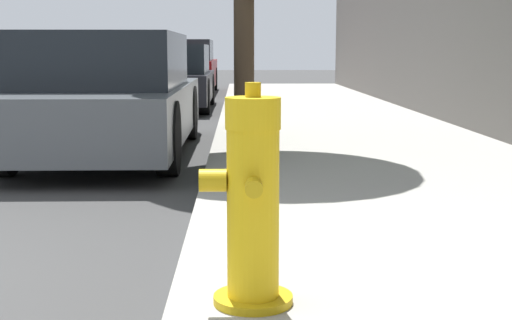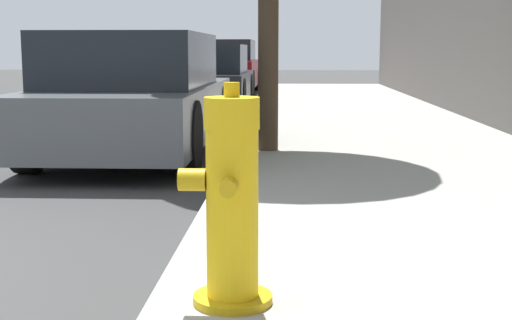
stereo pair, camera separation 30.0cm
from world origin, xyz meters
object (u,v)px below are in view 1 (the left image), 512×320
Objects in this scene: fire_hydrant at (252,204)px; parked_car_mid at (165,78)px; parked_car_near at (110,96)px; parked_car_far at (181,68)px.

fire_hydrant is 11.55m from parked_car_mid.
fire_hydrant is 5.35m from parked_car_near.
fire_hydrant is 16.99m from parked_car_far.
parked_car_far reaches higher than parked_car_mid.
parked_car_mid is at bearing 90.17° from parked_car_near.
parked_car_far is at bearing 91.25° from parked_car_mid.
parked_car_near is at bearing -89.83° from parked_car_mid.
parked_car_mid is (-0.02, 6.31, -0.04)m from parked_car_near.
parked_car_near is 1.01× the size of parked_car_far.
fire_hydrant is 0.21× the size of parked_car_far.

